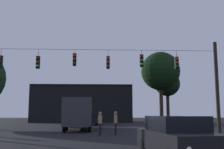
# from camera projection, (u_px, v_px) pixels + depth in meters

# --- Properties ---
(ground_plane) EXTENTS (168.00, 168.00, 0.00)m
(ground_plane) POSITION_uv_depth(u_px,v_px,m) (92.00, 129.00, 28.44)
(ground_plane) COLOR black
(ground_plane) RESTS_ON ground
(overhead_signal_span) EXTENTS (20.09, 0.44, 7.22)m
(overhead_signal_span) POSITION_uv_depth(u_px,v_px,m) (90.00, 78.00, 20.87)
(overhead_signal_span) COLOR black
(overhead_signal_span) RESTS_ON ground
(city_bus) EXTENTS (2.83, 11.07, 3.00)m
(city_bus) POSITION_uv_depth(u_px,v_px,m) (79.00, 111.00, 28.44)
(city_bus) COLOR #2D2D33
(city_bus) RESTS_ON ground
(car_near_right) EXTENTS (2.28, 4.48, 1.52)m
(car_near_right) POSITION_uv_depth(u_px,v_px,m) (177.00, 137.00, 9.47)
(car_near_right) COLOR black
(car_near_right) RESTS_ON ground
(car_far_left) EXTENTS (2.02, 4.41, 1.52)m
(car_far_left) POSITION_uv_depth(u_px,v_px,m) (91.00, 119.00, 38.37)
(car_far_left) COLOR black
(car_far_left) RESTS_ON ground
(pedestrian_crossing_left) EXTENTS (0.25, 0.37, 1.78)m
(pedestrian_crossing_left) POSITION_uv_depth(u_px,v_px,m) (116.00, 121.00, 20.96)
(pedestrian_crossing_left) COLOR black
(pedestrian_crossing_left) RESTS_ON ground
(pedestrian_crossing_center) EXTENTS (0.29, 0.39, 1.74)m
(pedestrian_crossing_center) POSITION_uv_depth(u_px,v_px,m) (100.00, 122.00, 20.49)
(pedestrian_crossing_center) COLOR black
(pedestrian_crossing_center) RESTS_ON ground
(corner_building) EXTENTS (18.49, 11.31, 6.90)m
(corner_building) POSITION_uv_depth(u_px,v_px,m) (83.00, 104.00, 54.41)
(corner_building) COLOR black
(corner_building) RESTS_ON ground
(tree_behind_building) EXTENTS (4.07, 4.07, 8.47)m
(tree_behind_building) POSITION_uv_depth(u_px,v_px,m) (167.00, 84.00, 44.26)
(tree_behind_building) COLOR #2D2116
(tree_behind_building) RESTS_ON ground
(tree_right_far) EXTENTS (5.17, 5.17, 9.84)m
(tree_right_far) POSITION_uv_depth(u_px,v_px,m) (160.00, 71.00, 36.61)
(tree_right_far) COLOR #2D2116
(tree_right_far) RESTS_ON ground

